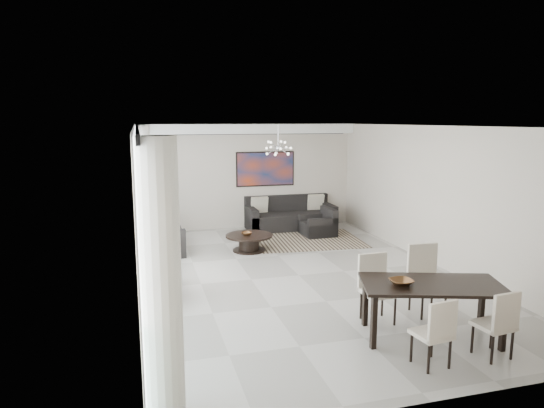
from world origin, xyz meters
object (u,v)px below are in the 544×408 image
object	(u,v)px
sofa_main	(290,217)
dining_table	(432,289)
tv_console	(155,282)
television	(163,253)
coffee_table	(249,242)

from	to	relation	value
sofa_main	dining_table	bearing A→B (deg)	-91.80
tv_console	television	size ratio (longest dim) A/B	1.57
coffee_table	television	distance (m)	3.27
sofa_main	television	world-z (taller)	television
television	dining_table	distance (m)	4.38
coffee_table	tv_console	xyz separation A→B (m)	(-2.22, -2.44, 0.03)
dining_table	coffee_table	bearing A→B (deg)	105.53
sofa_main	dining_table	size ratio (longest dim) A/B	1.17
sofa_main	television	distance (m)	5.87
television	dining_table	world-z (taller)	television
sofa_main	television	xyz separation A→B (m)	(-3.71, -4.53, 0.47)
sofa_main	television	size ratio (longest dim) A/B	2.47
coffee_table	television	xyz separation A→B (m)	(-2.06, -2.48, 0.56)
dining_table	television	bearing A→B (deg)	142.77
television	dining_table	bearing A→B (deg)	-139.51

